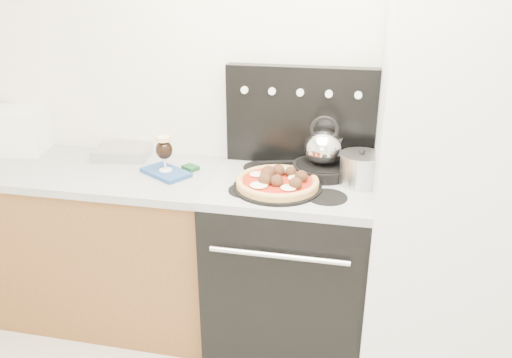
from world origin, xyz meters
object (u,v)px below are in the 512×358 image
(oven_mitt, at_px, (166,172))
(pizza, at_px, (277,180))
(stock_pot, at_px, (361,170))
(toaster_oven, at_px, (10,130))
(stove_body, at_px, (289,268))
(skillet, at_px, (322,169))
(base_cabinet, at_px, (95,245))
(pizza_pan, at_px, (277,187))
(fridge, at_px, (447,190))
(tea_kettle, at_px, (324,144))
(beer_glass, at_px, (164,153))

(oven_mitt, distance_m, pizza, 0.60)
(stock_pot, bearing_deg, toaster_oven, 175.57)
(stove_body, xyz_separation_m, oven_mitt, (-0.64, 0.01, 0.47))
(pizza, xyz_separation_m, skillet, (0.19, 0.22, -0.01))
(base_cabinet, xyz_separation_m, toaster_oven, (-0.53, 0.16, 0.59))
(toaster_oven, xyz_separation_m, oven_mitt, (0.99, -0.18, -0.11))
(oven_mitt, distance_m, pizza_pan, 0.60)
(skillet, bearing_deg, pizza_pan, -130.64)
(base_cabinet, bearing_deg, skillet, 4.63)
(stove_body, relative_size, pizza_pan, 2.14)
(fridge, bearing_deg, skillet, 165.11)
(stove_body, height_order, oven_mitt, oven_mitt)
(oven_mitt, bearing_deg, base_cabinet, 178.03)
(stock_pot, bearing_deg, stove_body, -173.88)
(fridge, relative_size, toaster_oven, 4.98)
(toaster_oven, relative_size, tea_kettle, 1.87)
(fridge, xyz_separation_m, pizza, (-0.75, -0.07, 0.01))
(pizza, height_order, tea_kettle, tea_kettle)
(fridge, xyz_separation_m, skillet, (-0.57, 0.15, -0.00))
(beer_glass, relative_size, skillet, 0.62)
(pizza, relative_size, skillet, 1.29)
(beer_glass, bearing_deg, pizza_pan, -9.84)
(oven_mitt, bearing_deg, skillet, 8.54)
(pizza, bearing_deg, pizza_pan, 0.00)
(pizza_pan, relative_size, skillet, 1.39)
(fridge, xyz_separation_m, toaster_oven, (-2.33, 0.21, 0.07))
(oven_mitt, bearing_deg, toaster_oven, 169.94)
(stove_body, distance_m, toaster_oven, 1.74)
(toaster_oven, distance_m, pizza_pan, 1.61)
(beer_glass, bearing_deg, fridge, -1.45)
(skillet, height_order, stock_pot, stock_pot)
(fridge, height_order, pizza, fridge)
(oven_mitt, height_order, tea_kettle, tea_kettle)
(base_cabinet, xyz_separation_m, stove_body, (1.10, -0.02, 0.01))
(tea_kettle, bearing_deg, pizza_pan, -132.11)
(beer_glass, bearing_deg, base_cabinet, 178.03)
(stove_body, relative_size, pizza, 2.32)
(oven_mitt, relative_size, tea_kettle, 1.23)
(beer_glass, distance_m, tea_kettle, 0.79)
(pizza, bearing_deg, stove_body, 60.40)
(stove_body, distance_m, pizza, 0.53)
(toaster_oven, relative_size, skillet, 1.29)
(base_cabinet, relative_size, oven_mitt, 5.76)
(base_cabinet, xyz_separation_m, oven_mitt, (0.46, -0.02, 0.48))
(tea_kettle, bearing_deg, stock_pot, -27.83)
(toaster_oven, xyz_separation_m, pizza, (1.58, -0.28, -0.06))
(base_cabinet, distance_m, toaster_oven, 0.81)
(beer_glass, bearing_deg, oven_mitt, 0.00)
(oven_mitt, xyz_separation_m, stock_pot, (0.96, 0.03, 0.08))
(beer_glass, xyz_separation_m, skillet, (0.77, 0.12, -0.07))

